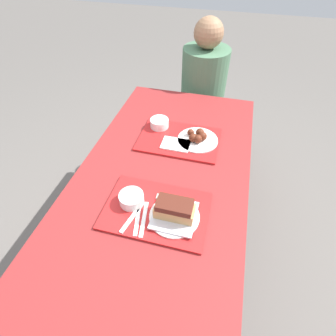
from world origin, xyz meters
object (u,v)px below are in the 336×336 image
bowl_coleslaw_far (159,123)px  bowl_coleslaw_near (131,198)px  tray_far (179,139)px  brisket_sandwich_plate (174,212)px  wings_plate_far (198,138)px  person_seated_across (204,81)px  tray_near (156,210)px

bowl_coleslaw_far → bowl_coleslaw_near: bearing=-86.3°
bowl_coleslaw_far → tray_far: bearing=-30.8°
bowl_coleslaw_near → brisket_sandwich_plate: bearing=-8.1°
tray_far → bowl_coleslaw_far: 0.16m
bowl_coleslaw_far → wings_plate_far: wings_plate_far is taller
tray_far → bowl_coleslaw_near: 0.49m
tray_far → person_seated_across: person_seated_across is taller
brisket_sandwich_plate → person_seated_across: bearing=93.5°
tray_far → bowl_coleslaw_near: (-0.10, -0.48, 0.03)m
brisket_sandwich_plate → wings_plate_far: bearing=89.6°
brisket_sandwich_plate → wings_plate_far: (0.00, 0.51, -0.02)m
tray_far → bowl_coleslaw_far: bowl_coleslaw_far is taller
person_seated_across → tray_near: bearing=-90.3°
bowl_coleslaw_near → bowl_coleslaw_far: (-0.04, 0.56, 0.00)m
tray_near → brisket_sandwich_plate: (0.08, -0.02, 0.04)m
tray_near → wings_plate_far: 0.51m
wings_plate_far → person_seated_across: (-0.08, 0.73, -0.04)m
bowl_coleslaw_far → wings_plate_far: size_ratio=0.48×
bowl_coleslaw_far → person_seated_across: bearing=76.9°
bowl_coleslaw_near → brisket_sandwich_plate: brisket_sandwich_plate is taller
tray_near → brisket_sandwich_plate: bearing=-11.3°
tray_near → person_seated_across: bearing=89.7°
bowl_coleslaw_far → person_seated_across: 0.68m
brisket_sandwich_plate → person_seated_across: (-0.08, 1.25, -0.05)m
tray_far → brisket_sandwich_plate: (0.10, -0.51, 0.04)m
tray_near → bowl_coleslaw_far: bowl_coleslaw_far is taller
tray_near → bowl_coleslaw_near: bearing=174.4°
tray_near → person_seated_across: 1.23m
wings_plate_far → person_seated_across: person_seated_across is taller
tray_far → person_seated_across: bearing=88.4°
tray_far → person_seated_across: (0.02, 0.74, -0.01)m
bowl_coleslaw_near → brisket_sandwich_plate: 0.20m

